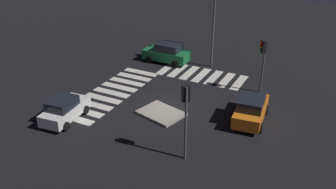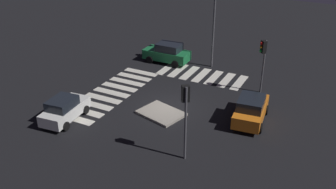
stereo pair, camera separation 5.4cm
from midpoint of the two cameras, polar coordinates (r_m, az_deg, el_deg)
ground_plane at (r=28.23m, az=0.05°, el=-1.81°), size 80.00×80.00×0.00m
traffic_island at (r=27.16m, az=-0.99°, el=-2.84°), size 3.56×3.02×0.18m
car_green at (r=35.92m, az=-0.08°, el=6.27°), size 4.40×2.12×1.90m
car_orange at (r=26.58m, az=12.44°, el=-2.18°), size 2.36×4.44×1.88m
car_white at (r=27.07m, az=-15.26°, el=-2.15°), size 2.15×4.07×1.72m
traffic_light_south at (r=29.91m, az=14.18°, el=5.95°), size 0.54×0.54×4.34m
traffic_light_west at (r=21.02m, az=2.72°, el=-1.52°), size 0.54×0.53×4.70m
street_lamp at (r=33.79m, az=7.09°, el=12.88°), size 0.56×0.56×8.16m
crosswalk_near at (r=33.53m, az=5.11°, el=2.91°), size 7.60×3.20×0.02m
crosswalk_side at (r=30.62m, az=-8.45°, el=0.30°), size 3.20×9.90×0.02m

